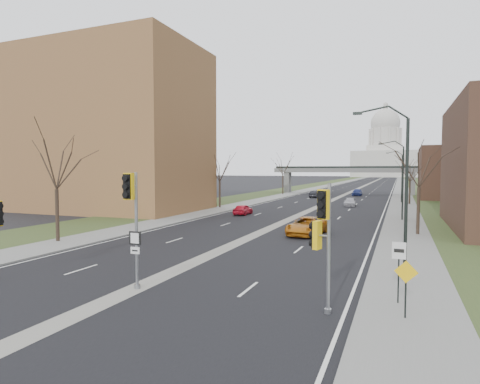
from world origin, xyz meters
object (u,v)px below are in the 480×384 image
Objects in this scene: speed_limit_sign at (399,261)px; car_left_far at (315,194)px; warning_sign at (406,281)px; car_right_near at (307,226)px; signal_pole_median at (132,209)px; signal_pole_right at (322,229)px; car_right_far at (357,192)px; car_right_mid at (350,202)px; car_left_near at (243,209)px.

speed_limit_sign is 65.01m from car_left_far.
warning_sign is 0.39× the size of car_right_near.
warning_sign is (0.26, -1.70, -0.34)m from speed_limit_sign.
signal_pole_median is at bearing -96.96° from car_right_near.
warning_sign is (11.69, 0.64, -2.31)m from signal_pole_median.
signal_pole_right is at bearing -164.73° from warning_sign.
car_right_mid is at bearing -85.48° from car_right_far.
signal_pole_median reaches higher than signal_pole_right.
speed_limit_sign is at bearing 121.71° from car_left_near.
car_right_far is at bearing -102.99° from car_left_near.
car_left_near is at bearing 132.52° from signal_pole_right.
car_right_near is 1.20× the size of car_right_far.
signal_pole_median is 8.68m from signal_pole_right.
car_right_near reaches higher than car_left_near.
car_left_far reaches higher than car_right_mid.
speed_limit_sign is 0.61× the size of car_left_far.
signal_pole_right reaches higher than car_right_near.
speed_limit_sign is 0.55× the size of car_right_far.
car_left_far is 0.75× the size of car_right_near.
signal_pole_right is at bearing 115.96° from car_left_near.
speed_limit_sign is at bearing 110.08° from car_left_far.
signal_pole_median is at bearing 99.83° from car_left_far.
car_right_far reaches higher than car_left_near.
warning_sign is at bearing 2.07° from signal_pole_median.
car_left_near is at bearing -127.02° from car_right_mid.
signal_pole_right is 1.23× the size of car_left_far.
car_right_near is at bearing 106.25° from car_left_far.
car_left_far is (-13.06, 65.17, -2.65)m from signal_pole_right.
signal_pole_median is 1.00× the size of car_right_near.
car_right_far is at bearing 99.90° from speed_limit_sign.
car_right_near is (-7.65, 18.19, -0.75)m from warning_sign.
car_left_far is 47.31m from car_right_near.
car_right_near is at bearing 117.30° from speed_limit_sign.
signal_pole_median reaches higher than car_right_near.
signal_pole_right reaches higher than car_left_far.
car_right_far is (-8.56, 72.22, -1.07)m from speed_limit_sign.
signal_pole_median reaches higher than car_right_far.
car_left_near is (-6.76, 31.29, -3.17)m from signal_pole_median.
car_left_far is at bearing 107.24° from speed_limit_sign.
signal_pole_right is at bearing 107.31° from car_left_far.
signal_pole_median reaches higher than car_right_mid.
car_left_near is at bearing 136.06° from car_right_near.
speed_limit_sign is at bearing -85.41° from car_right_mid.
car_left_near is (-18.19, 28.94, -1.20)m from speed_limit_sign.
car_right_far reaches higher than car_right_mid.
car_right_near is (4.04, 18.84, -3.06)m from signal_pole_median.
car_left_far is 0.90× the size of car_right_far.
signal_pole_median reaches higher than warning_sign.
car_right_mid is (0.27, 29.61, -0.16)m from car_right_near.
signal_pole_right is at bearing -139.34° from speed_limit_sign.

